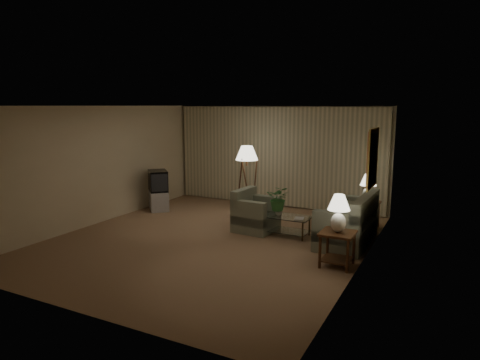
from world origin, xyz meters
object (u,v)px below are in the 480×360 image
side_table_near (337,243)px  floor_lamp (247,179)px  armchair (256,215)px  sofa (347,224)px  side_table_far (367,210)px  table_lamp_near (339,210)px  coffee_table (285,222)px  vase (279,212)px  ottoman (252,213)px  tv_cabinet (159,200)px  crt_tv (158,181)px  table_lamp_far (368,185)px

side_table_near → floor_lamp: (-2.94, 2.51, 0.49)m
armchair → sofa: bearing=-83.7°
side_table_far → table_lamp_near: 2.66m
coffee_table → vase: size_ratio=7.01×
sofa → floor_lamp: 3.06m
sofa → floor_lamp: (-2.79, 1.16, 0.51)m
coffee_table → ottoman: size_ratio=1.77×
side_table_far → ottoman: side_table_far is taller
coffee_table → tv_cabinet: tv_cabinet is taller
table_lamp_near → ottoman: 3.23m
crt_tv → table_lamp_far: bearing=53.7°
side_table_near → crt_tv: 5.53m
crt_tv → vase: crt_tv is taller
side_table_near → floor_lamp: 3.90m
vase → tv_cabinet: bearing=170.5°
armchair → coffee_table: (0.69, -0.04, -0.08)m
tv_cabinet → vase: 3.68m
sofa → table_lamp_far: size_ratio=2.91×
armchair → side_table_far: size_ratio=1.62×
table_lamp_far → floor_lamp: (-2.94, -0.09, -0.06)m
coffee_table → tv_cabinet: (-3.78, 0.61, -0.03)m
armchair → table_lamp_far: table_lamp_far is taller
armchair → side_table_near: bearing=-116.9°
side_table_far → floor_lamp: 2.98m
table_lamp_far → tv_cabinet: 5.30m
side_table_far → sofa: bearing=-96.8°
table_lamp_far → floor_lamp: size_ratio=0.36×
coffee_table → vase: 0.26m
armchair → side_table_near: size_ratio=1.62×
sofa → tv_cabinet: bearing=-94.5°
sofa → armchair: (-1.96, -0.06, -0.03)m
armchair → side_table_far: armchair is taller
side_table_near → table_lamp_far: size_ratio=0.97×
armchair → table_lamp_near: 2.55m
armchair → floor_lamp: floor_lamp is taller
table_lamp_near → table_lamp_far: (0.00, 2.60, -0.02)m
armchair → crt_tv: 3.17m
side_table_near → tv_cabinet: 5.52m
sofa → side_table_far: 1.26m
sofa → armchair: bearing=-86.9°
table_lamp_far → coffee_table: size_ratio=0.58×
side_table_far → floor_lamp: bearing=-178.2°
armchair → floor_lamp: size_ratio=0.56×
side_table_near → tv_cabinet: (-5.20, 1.86, -0.16)m
ottoman → table_lamp_near: bearing=-37.0°
floor_lamp → ottoman: floor_lamp is taller
table_lamp_near → vase: (-1.57, 1.25, -0.49)m
sofa → armchair: size_ratio=1.85×
sofa → tv_cabinet: (-5.05, 0.51, -0.14)m
side_table_near → coffee_table: size_ratio=0.56×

